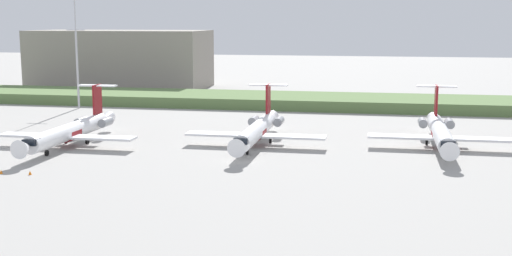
# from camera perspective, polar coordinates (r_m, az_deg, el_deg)

# --- Properties ---
(ground_plane) EXTENTS (500.00, 500.00, 0.00)m
(ground_plane) POSITION_cam_1_polar(r_m,az_deg,el_deg) (122.91, 1.56, -0.05)
(ground_plane) COLOR #9E9B96
(grass_berm) EXTENTS (320.00, 20.00, 2.49)m
(grass_berm) POSITION_cam_1_polar(r_m,az_deg,el_deg) (155.06, 3.55, 2.39)
(grass_berm) COLOR #597542
(grass_berm) RESTS_ON ground
(regional_jet_second) EXTENTS (22.81, 31.00, 9.00)m
(regional_jet_second) POSITION_cam_1_polar(r_m,az_deg,el_deg) (109.77, -15.88, -0.22)
(regional_jet_second) COLOR white
(regional_jet_second) RESTS_ON ground
(regional_jet_third) EXTENTS (22.81, 31.00, 9.00)m
(regional_jet_third) POSITION_cam_1_polar(r_m,az_deg,el_deg) (106.54, 0.10, -0.14)
(regional_jet_third) COLOR white
(regional_jet_third) RESTS_ON ground
(regional_jet_fourth) EXTENTS (22.81, 31.00, 9.00)m
(regional_jet_fourth) POSITION_cam_1_polar(r_m,az_deg,el_deg) (108.34, 15.80, -0.34)
(regional_jet_fourth) COLOR white
(regional_jet_fourth) RESTS_ON ground
(antenna_mast) EXTENTS (4.40, 0.50, 27.49)m
(antenna_mast) POSITION_cam_1_polar(r_m,az_deg,el_deg) (155.41, -15.38, 5.83)
(antenna_mast) COLOR #B2B2B7
(antenna_mast) RESTS_ON ground
(distant_hangar) EXTENTS (51.96, 23.16, 17.08)m
(distant_hangar) POSITION_cam_1_polar(r_m,az_deg,el_deg) (201.21, -11.76, 5.93)
(distant_hangar) COLOR gray
(distant_hangar) RESTS_ON ground
(safety_cone_mid_marker) EXTENTS (0.44, 0.44, 0.55)m
(safety_cone_mid_marker) POSITION_cam_1_polar(r_m,az_deg,el_deg) (93.47, -21.39, -3.58)
(safety_cone_mid_marker) COLOR orange
(safety_cone_mid_marker) RESTS_ON ground
(safety_cone_rear_marker) EXTENTS (0.44, 0.44, 0.55)m
(safety_cone_rear_marker) POSITION_cam_1_polar(r_m,az_deg,el_deg) (91.53, -19.15, -3.72)
(safety_cone_rear_marker) COLOR orange
(safety_cone_rear_marker) RESTS_ON ground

